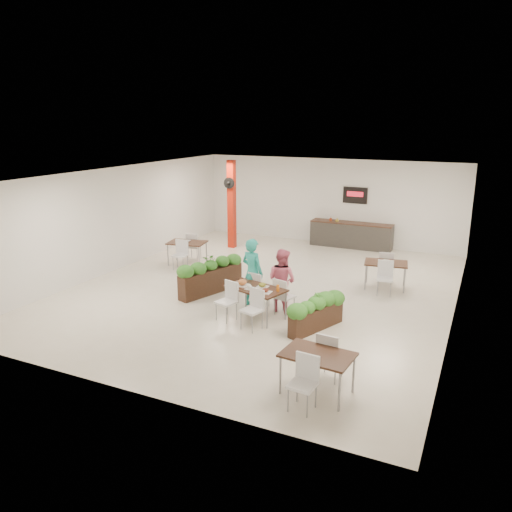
% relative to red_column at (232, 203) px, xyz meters
% --- Properties ---
extents(ground, '(12.00, 12.00, 0.00)m').
position_rel_red_column_xyz_m(ground, '(3.00, -3.79, -1.64)').
color(ground, beige).
rests_on(ground, ground).
extents(room_shell, '(10.10, 12.10, 3.22)m').
position_rel_red_column_xyz_m(room_shell, '(3.00, -3.79, 0.36)').
color(room_shell, white).
rests_on(room_shell, ground).
extents(red_column, '(0.40, 0.41, 3.20)m').
position_rel_red_column_xyz_m(red_column, '(0.00, 0.00, 0.00)').
color(red_column, '#AD1D0B').
rests_on(red_column, ground).
extents(service_counter, '(3.00, 0.64, 2.20)m').
position_rel_red_column_xyz_m(service_counter, '(4.00, 1.86, -1.15)').
color(service_counter, '#2F2C2A').
rests_on(service_counter, ground).
extents(main_table, '(1.62, 1.90, 0.92)m').
position_rel_red_column_xyz_m(main_table, '(3.68, -5.78, -1.01)').
color(main_table, black).
rests_on(main_table, ground).
extents(diner_man, '(0.74, 0.59, 1.77)m').
position_rel_red_column_xyz_m(diner_man, '(3.29, -5.13, -0.76)').
color(diner_man, teal).
rests_on(diner_man, ground).
extents(diner_woman, '(0.91, 0.79, 1.59)m').
position_rel_red_column_xyz_m(diner_woman, '(4.09, -5.13, -0.85)').
color(diner_woman, '#DF6381').
rests_on(diner_woman, ground).
extents(planter_left, '(0.97, 2.04, 1.12)m').
position_rel_red_column_xyz_m(planter_left, '(1.83, -4.71, -1.11)').
color(planter_left, black).
rests_on(planter_left, ground).
extents(planter_right, '(0.88, 1.60, 0.88)m').
position_rel_red_column_xyz_m(planter_right, '(5.24, -5.87, -1.17)').
color(planter_right, black).
rests_on(planter_right, ground).
extents(side_table_a, '(1.32, 1.67, 0.92)m').
position_rel_red_column_xyz_m(side_table_a, '(-0.27, -2.61, -1.01)').
color(side_table_a, black).
rests_on(side_table_a, ground).
extents(side_table_b, '(1.28, 1.67, 0.92)m').
position_rel_red_column_xyz_m(side_table_b, '(6.06, -2.27, -1.02)').
color(side_table_b, black).
rests_on(side_table_b, ground).
extents(side_table_c, '(1.26, 1.65, 0.92)m').
position_rel_red_column_xyz_m(side_table_c, '(6.11, -8.46, -1.02)').
color(side_table_c, black).
rests_on(side_table_c, ground).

